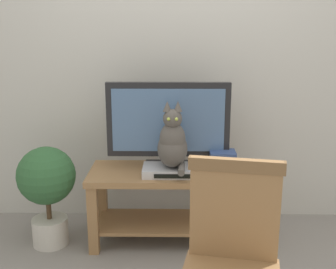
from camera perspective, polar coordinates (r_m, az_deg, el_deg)
back_wall at (r=3.41m, az=1.48°, el=11.74°), size 7.00×0.12×2.80m
tv_stand at (r=3.13m, az=0.01°, el=-7.82°), size 1.13×0.49×0.54m
tv at (r=3.04m, az=0.03°, el=1.52°), size 0.88×0.20×0.63m
media_box at (r=2.99m, az=0.59°, el=-4.83°), size 0.42×0.24×0.06m
cat at (r=2.91m, az=0.62°, el=-1.12°), size 0.21×0.34×0.47m
wooden_chair at (r=2.01m, az=8.54°, el=-15.56°), size 0.51×0.51×0.98m
book_stack at (r=3.08m, az=7.28°, el=-3.47°), size 0.20×0.17×0.15m
potted_plant at (r=3.16m, az=-15.92°, el=-6.55°), size 0.41×0.41×0.74m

